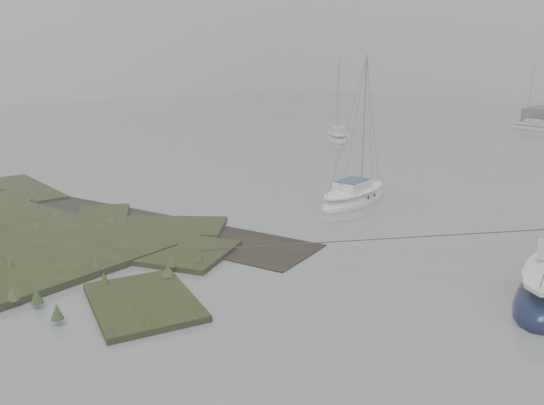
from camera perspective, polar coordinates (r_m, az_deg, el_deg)
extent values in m
plane|color=slate|center=(40.50, 21.62, 4.78)|extent=(160.00, 160.00, 0.00)
ellipsoid|color=white|center=(24.54, 8.82, 0.18)|extent=(1.66, 5.02, 1.22)
ellipsoid|color=white|center=(24.42, 8.86, 1.29)|extent=(1.33, 4.37, 0.34)
cube|color=white|center=(24.17, 8.64, 1.89)|extent=(1.08, 1.72, 0.36)
cube|color=navy|center=(24.13, 8.66, 2.36)|extent=(1.01, 1.58, 0.06)
cylinder|color=#939399|center=(24.49, 9.88, 8.68)|extent=(0.08, 0.08, 5.73)
cylinder|color=#939399|center=(24.01, 8.49, 2.30)|extent=(0.07, 2.01, 0.06)
ellipsoid|color=silver|center=(45.79, 7.05, 6.78)|extent=(4.61, 5.40, 1.31)
ellipsoid|color=silver|center=(45.72, 7.07, 7.43)|extent=(3.92, 4.63, 0.37)
cube|color=silver|center=(45.46, 7.11, 7.80)|extent=(2.02, 2.17, 0.38)
cube|color=silver|center=(45.43, 7.12, 8.07)|extent=(1.87, 2.00, 0.06)
cylinder|color=#939399|center=(46.14, 7.12, 11.67)|extent=(0.08, 0.08, 6.16)
cylinder|color=#939399|center=(45.28, 7.14, 8.05)|extent=(1.33, 1.78, 0.07)
ellipsoid|color=silver|center=(58.77, 26.14, 7.08)|extent=(4.96, 3.54, 1.16)
ellipsoid|color=silver|center=(58.72, 26.19, 7.53)|extent=(4.28, 2.98, 0.33)
cube|color=silver|center=(58.57, 26.37, 7.77)|extent=(1.92, 1.65, 0.34)
cube|color=silver|center=(58.55, 26.39, 7.96)|extent=(1.77, 1.52, 0.05)
cylinder|color=#939399|center=(58.90, 26.04, 10.47)|extent=(0.07, 0.07, 5.45)
cylinder|color=#939399|center=(58.47, 26.50, 7.94)|extent=(1.73, 0.91, 0.06)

